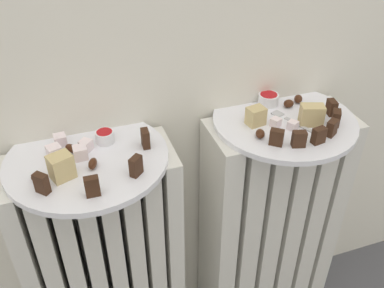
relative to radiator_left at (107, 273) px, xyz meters
name	(u,v)px	position (x,y,z in m)	size (l,w,h in m)	color
radiator_left	(107,273)	(0.00, 0.00, 0.00)	(0.35, 0.15, 0.65)	silver
radiator_right	(268,230)	(0.42, 0.00, 0.00)	(0.35, 0.15, 0.65)	silver
plate_left	(87,159)	(0.00, 0.00, 0.34)	(0.31, 0.31, 0.01)	white
plate_right	(284,120)	(0.42, 0.00, 0.34)	(0.31, 0.31, 0.01)	white
dark_cake_slice_left_0	(42,183)	(-0.08, -0.08, 0.36)	(0.02, 0.01, 0.04)	#382114
dark_cake_slice_left_1	(92,186)	(0.00, -0.11, 0.36)	(0.02, 0.01, 0.04)	#382114
dark_cake_slice_left_2	(136,166)	(0.08, -0.08, 0.36)	(0.02, 0.01, 0.04)	#382114
dark_cake_slice_left_3	(145,138)	(0.11, -0.01, 0.36)	(0.02, 0.01, 0.04)	#382114
marble_cake_slice_left_0	(61,167)	(-0.05, -0.05, 0.37)	(0.04, 0.03, 0.05)	tan
turkish_delight_left_0	(80,153)	(-0.01, 0.00, 0.36)	(0.02, 0.02, 0.02)	white
turkish_delight_left_1	(86,145)	(0.00, 0.02, 0.35)	(0.02, 0.02, 0.02)	white
turkish_delight_left_2	(54,152)	(-0.06, 0.02, 0.36)	(0.02, 0.02, 0.02)	white
turkish_delight_left_3	(60,140)	(-0.04, 0.05, 0.35)	(0.02, 0.02, 0.02)	white
medjool_date_left_0	(93,164)	(0.01, -0.04, 0.35)	(0.03, 0.01, 0.02)	#3D1E0F
medjool_date_left_1	(71,148)	(-0.02, 0.02, 0.35)	(0.03, 0.01, 0.02)	#3D1E0F
medjool_date_left_2	(38,177)	(-0.09, -0.04, 0.35)	(0.02, 0.02, 0.01)	#3D1E0F
jam_bowl_left	(105,136)	(0.04, 0.04, 0.36)	(0.04, 0.04, 0.02)	white
dark_cake_slice_right_0	(277,137)	(0.36, -0.08, 0.36)	(0.03, 0.02, 0.03)	#382114
dark_cake_slice_right_1	(299,139)	(0.40, -0.10, 0.36)	(0.03, 0.02, 0.03)	#382114
dark_cake_slice_right_2	(319,136)	(0.44, -0.10, 0.36)	(0.03, 0.02, 0.03)	#382114
dark_cake_slice_right_3	(332,128)	(0.48, -0.09, 0.36)	(0.03, 0.02, 0.03)	#382114
dark_cake_slice_right_4	(336,118)	(0.51, -0.06, 0.36)	(0.03, 0.02, 0.03)	#382114
dark_cake_slice_right_5	(331,107)	(0.53, -0.02, 0.36)	(0.03, 0.02, 0.03)	#382114
marble_cake_slice_right_0	(312,115)	(0.46, -0.04, 0.37)	(0.05, 0.03, 0.04)	tan
marble_cake_slice_right_1	(256,116)	(0.35, 0.00, 0.36)	(0.04, 0.03, 0.04)	tan
turkish_delight_right_0	(293,125)	(0.42, -0.04, 0.35)	(0.02, 0.02, 0.02)	white
turkish_delight_right_1	(276,122)	(0.39, -0.02, 0.35)	(0.02, 0.02, 0.02)	white
turkish_delight_right_2	(257,111)	(0.37, 0.03, 0.35)	(0.02, 0.02, 0.02)	white
medjool_date_right_0	(260,134)	(0.34, -0.05, 0.35)	(0.03, 0.02, 0.02)	#3D1E0F
medjool_date_right_1	(298,99)	(0.49, 0.05, 0.35)	(0.03, 0.02, 0.02)	#3D1E0F
medjool_date_right_2	(289,104)	(0.45, 0.04, 0.35)	(0.02, 0.02, 0.02)	#3D1E0F
jam_bowl_right	(268,99)	(0.42, 0.07, 0.36)	(0.05, 0.05, 0.03)	white
fork	(290,120)	(0.43, -0.01, 0.35)	(0.05, 0.11, 0.00)	#B7B7BC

